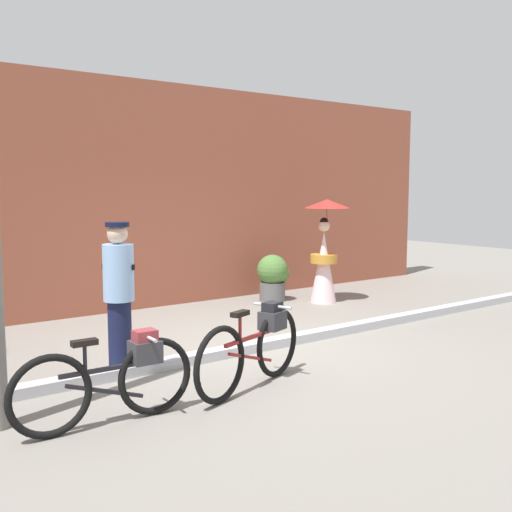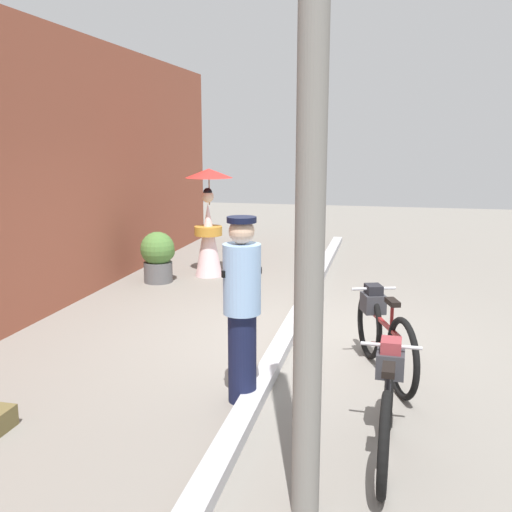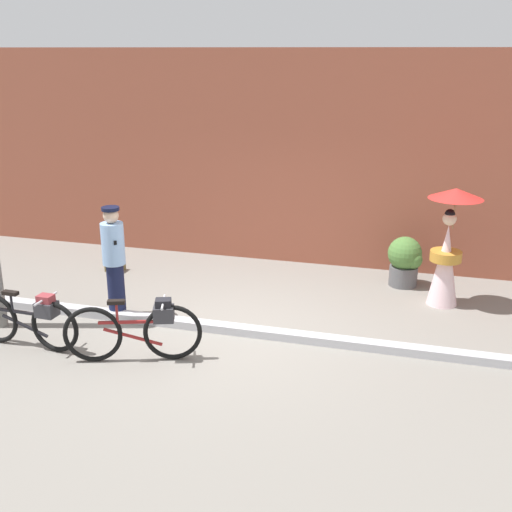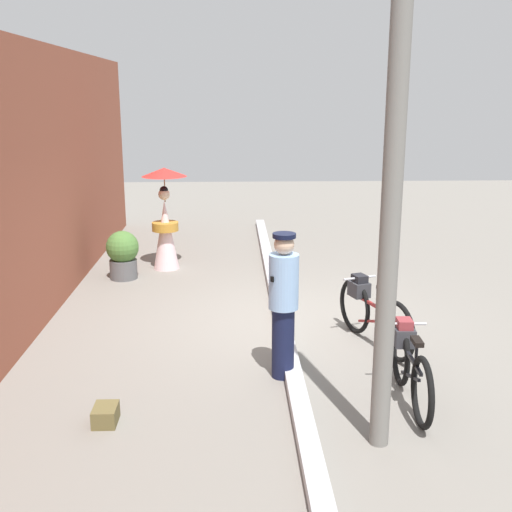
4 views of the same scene
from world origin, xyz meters
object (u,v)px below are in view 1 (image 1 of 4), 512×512
bicycle_near_officer (113,378)px  person_officer (119,294)px  bicycle_far_side (255,345)px  potted_plant_by_door (273,276)px  person_with_parasol (324,250)px

bicycle_near_officer → person_officer: size_ratio=0.98×
bicycle_far_side → person_officer: (-0.96, 1.24, 0.47)m
bicycle_near_officer → person_officer: person_officer is taller
potted_plant_by_door → bicycle_near_officer: bearing=-141.4°
person_with_parasol → bicycle_far_side: bearing=-141.4°
person_officer → potted_plant_by_door: 4.87m
bicycle_near_officer → bicycle_far_side: (1.59, 0.06, 0.02)m
person_officer → person_with_parasol: person_with_parasol is taller
potted_plant_by_door → bicycle_far_side: bearing=-130.4°
bicycle_near_officer → potted_plant_by_door: 6.12m
bicycle_far_side → potted_plant_by_door: potted_plant_by_door is taller
person_with_parasol → potted_plant_by_door: (-0.65, 0.69, -0.50)m
bicycle_near_officer → bicycle_far_side: size_ratio=0.98×
person_officer → person_with_parasol: (4.79, 1.82, 0.05)m
bicycle_near_officer → person_with_parasol: 6.29m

